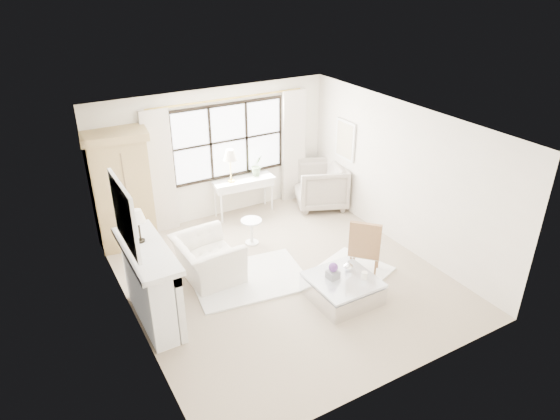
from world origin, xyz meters
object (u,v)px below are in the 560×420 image
at_px(club_armchair, 208,259).
at_px(coffee_table, 342,289).
at_px(console_table, 244,196).
at_px(armoire, 122,189).

distance_m(club_armchair, coffee_table, 2.31).
relative_size(club_armchair, coffee_table, 1.11).
relative_size(console_table, club_armchair, 1.19).
height_order(console_table, club_armchair, console_table).
bearing_deg(armoire, club_armchair, -56.58).
bearing_deg(club_armchair, armoire, 23.85).
bearing_deg(coffee_table, console_table, 90.09).
bearing_deg(coffee_table, armoire, 125.69).
bearing_deg(armoire, coffee_table, -46.27).
distance_m(console_table, club_armchair, 2.46).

